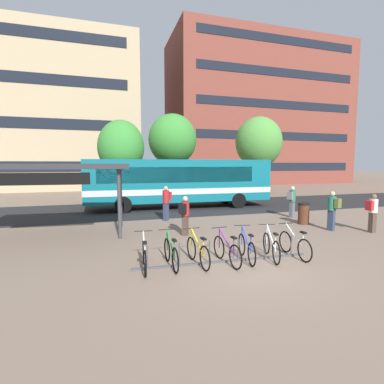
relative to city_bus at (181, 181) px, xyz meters
The scene contains 23 objects.
ground 11.35m from the city_bus, 95.18° to the right, with size 200.00×200.00×0.00m, color #7A6656.
bus_lane_asphalt 2.04m from the city_bus, behind, with size 80.00×7.20×0.01m, color #232326.
city_bus is the anchor object (origin of this frame).
bike_rack 11.00m from the city_bus, 97.64° to the right, with size 5.44×0.27×0.70m.
parked_bicycle_white_0 11.43m from the city_bus, 109.55° to the right, with size 0.52×1.72×0.99m.
parked_bicycle_green_1 11.19m from the city_bus, 105.90° to the right, with size 0.52×1.72×0.99m.
parked_bicycle_yellow_2 11.07m from the city_bus, 101.88° to the right, with size 0.52×1.72×0.99m.
parked_bicycle_purple_3 11.06m from the city_bus, 97.38° to the right, with size 0.52×1.72×0.99m.
parked_bicycle_blue_4 10.91m from the city_bus, 93.84° to the right, with size 0.52×1.70×0.99m.
parked_bicycle_white_5 10.98m from the city_bus, 89.60° to the right, with size 0.63×1.67×0.99m.
parked_bicycle_white_6 11.06m from the city_bus, 85.36° to the right, with size 0.52×1.72×0.99m.
transit_shelter 9.21m from the city_bus, 140.63° to the right, with size 6.73×3.44×2.94m.
commuter_red_pack_0 4.45m from the city_bus, 114.24° to the right, with size 0.59×0.58×1.78m.
commuter_red_pack_1 10.99m from the city_bus, 56.35° to the right, with size 0.56×0.39×1.66m.
commuter_olive_pack_2 9.61m from the city_bus, 60.56° to the right, with size 0.46×0.59×1.74m.
commuter_black_pack_3 7.56m from the city_bus, 103.18° to the right, with size 0.57×0.60×1.62m.
commuter_grey_pack_4 7.19m from the city_bus, 46.28° to the right, with size 0.60×0.51×1.71m.
trash_bin 8.22m from the city_bus, 56.94° to the right, with size 0.55×0.55×1.03m.
street_tree_0 5.56m from the city_bus, 136.15° to the left, with size 3.37×3.37×6.13m.
street_tree_1 6.60m from the city_bus, 82.31° to the left, with size 4.09×4.09×7.15m.
street_tree_2 11.40m from the city_bus, 33.12° to the left, with size 4.36×4.36×7.35m.
building_left_wing 24.14m from the city_bus, 122.40° to the left, with size 23.05×10.56×17.55m.
building_right_wing 29.85m from the city_bus, 50.92° to the left, with size 26.77×11.79×21.07m.
Camera 1 is at (-3.74, -7.29, 2.93)m, focal length 26.83 mm.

